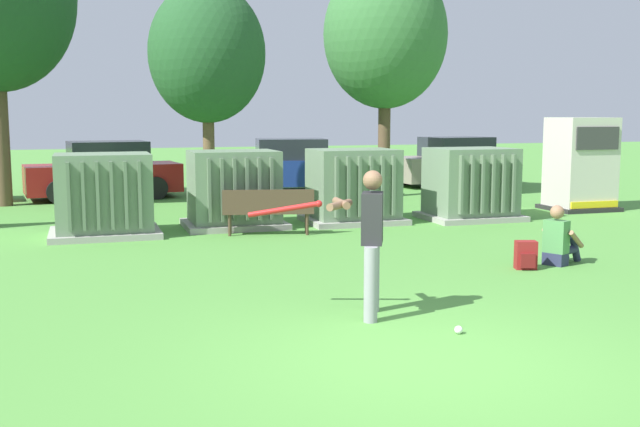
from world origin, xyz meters
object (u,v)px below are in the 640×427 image
Objects in this scene: parked_car_left_of_center at (105,172)px; parked_car_rightmost at (453,163)px; transformer_mid_west at (234,190)px; seated_spectator at (559,241)px; batter at (367,235)px; parked_car_right_of_center at (287,166)px; transformer_east at (471,185)px; sports_ball at (459,330)px; transformer_mid_east at (353,187)px; transformer_west at (104,196)px; generator_enclosure at (581,165)px; backpack at (526,256)px; park_bench at (268,208)px.

parked_car_rightmost is (11.28, 0.64, 0.00)m from parked_car_left_of_center.
transformer_mid_west is 6.94m from seated_spectator.
parked_car_right_of_center is at bearing 78.65° from batter.
transformer_mid_west is 0.48× the size of parked_car_left_of_center.
batter reaches higher than transformer_east.
transformer_mid_west is 23.33× the size of sports_ball.
seated_spectator is 13.75m from parked_car_left_of_center.
transformer_mid_east and parked_car_left_of_center have the same top height.
transformer_west is at bearing -91.72° from parked_car_left_of_center.
parked_car_left_of_center and parked_car_right_of_center have the same top height.
batter reaches higher than parked_car_rightmost.
batter is at bearing -153.34° from seated_spectator.
transformer_mid_east reaches higher than sports_ball.
generator_enclosure is at bearing 11.59° from transformer_east.
backpack is at bearing -165.38° from seated_spectator.
seated_spectator is at bearing -74.10° from transformer_mid_east.
sports_ball is 3.87m from backpack.
transformer_west is at bearing -146.65° from parked_car_rightmost.
transformer_mid_east is 1.00× the size of transformer_east.
sports_ball is 17.62m from parked_car_rightmost.
transformer_east is (2.73, -0.30, 0.00)m from transformer_mid_east.
parked_car_left_of_center is 11.30m from parked_car_rightmost.
parked_car_left_of_center is (-5.92, 12.22, 0.54)m from backpack.
transformer_east and parked_car_left_of_center have the same top height.
transformer_mid_east is 2.75m from transformer_east.
batter is 3.89m from backpack.
sports_ball is at bearing -98.17° from parked_car_right_of_center.
generator_enclosure is at bearing 48.37° from backpack.
transformer_mid_west is 7.81m from parked_car_right_of_center.
parked_car_left_of_center is 1.00× the size of parked_car_right_of_center.
seated_spectator is 0.22× the size of parked_car_rightmost.
parked_car_left_of_center is at bearing 110.64° from transformer_mid_west.
batter reaches higher than park_bench.
generator_enclosure reaches higher than park_bench.
parked_car_right_of_center is at bearing 91.69° from backpack.
transformer_mid_west is 2.18× the size of seated_spectator.
batter reaches higher than transformer_west.
park_bench reaches higher than backpack.
batter reaches higher than sports_ball.
sports_ball is 0.20× the size of backpack.
transformer_mid_east and parked_car_rightmost have the same top height.
park_bench is at bearing -134.86° from parked_car_rightmost.
sports_ball is at bearing -138.03° from seated_spectator.
sports_ball is 15.42m from parked_car_left_of_center.
generator_enclosure is at bearing -50.27° from parked_car_right_of_center.
transformer_mid_west is at bearing 8.75° from transformer_west.
transformer_west is 13.75m from parked_car_rightmost.
transformer_mid_west is 0.48× the size of parked_car_right_of_center.
backpack is at bearing -81.64° from transformer_mid_east.
generator_enclosure is at bearing 42.16° from batter.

